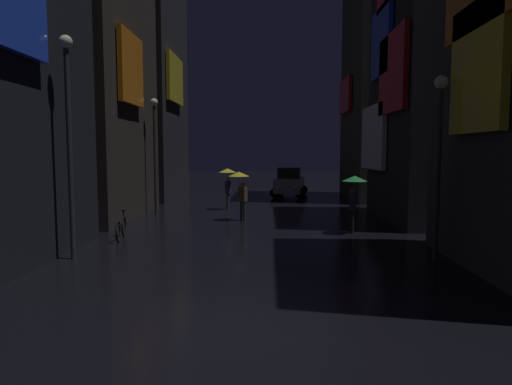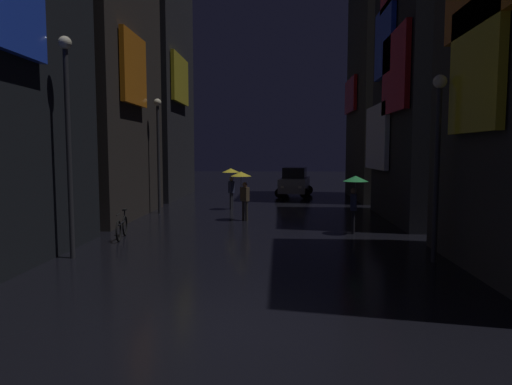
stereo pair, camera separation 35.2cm
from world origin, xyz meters
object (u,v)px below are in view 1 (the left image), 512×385
(pedestrian_foreground_left_yellow, at_px, (228,177))
(bicycle_parked_at_storefront, at_px, (121,228))
(pedestrian_midstreet_centre_yellow, at_px, (240,182))
(streetlamp_right_near, at_px, (439,145))
(pedestrian_near_crossing_green, at_px, (354,188))
(car_distant, at_px, (290,182))
(streetlamp_left_near, at_px, (69,123))
(streetlamp_left_far, at_px, (155,142))

(pedestrian_foreground_left_yellow, height_order, bicycle_parked_at_storefront, pedestrian_foreground_left_yellow)
(pedestrian_midstreet_centre_yellow, xyz_separation_m, bicycle_parked_at_storefront, (-3.81, -4.29, -1.28))
(streetlamp_right_near, bearing_deg, pedestrian_foreground_left_yellow, 121.61)
(pedestrian_near_crossing_green, relative_size, car_distant, 0.49)
(bicycle_parked_at_storefront, bearing_deg, pedestrian_foreground_left_yellow, 69.88)
(pedestrian_near_crossing_green, height_order, streetlamp_left_near, streetlamp_left_near)
(bicycle_parked_at_storefront, height_order, streetlamp_left_far, streetlamp_left_far)
(pedestrian_near_crossing_green, relative_size, streetlamp_right_near, 0.42)
(pedestrian_near_crossing_green, distance_m, streetlamp_left_far, 10.11)
(car_distant, relative_size, streetlamp_left_near, 0.71)
(bicycle_parked_at_storefront, distance_m, streetlamp_left_near, 4.47)
(pedestrian_foreground_left_yellow, relative_size, streetlamp_right_near, 0.42)
(pedestrian_near_crossing_green, bearing_deg, pedestrian_foreground_left_yellow, 127.67)
(streetlamp_right_near, bearing_deg, bicycle_parked_at_storefront, 163.49)
(streetlamp_left_far, bearing_deg, pedestrian_near_crossing_green, -31.17)
(pedestrian_midstreet_centre_yellow, distance_m, streetlamp_left_near, 8.60)
(pedestrian_foreground_left_yellow, xyz_separation_m, streetlamp_left_near, (-3.33, -10.91, 2.09))
(pedestrian_midstreet_centre_yellow, xyz_separation_m, streetlamp_right_near, (5.80, -7.14, 1.50))
(bicycle_parked_at_storefront, relative_size, streetlamp_left_far, 0.33)
(pedestrian_foreground_left_yellow, bearing_deg, streetlamp_right_near, -58.39)
(bicycle_parked_at_storefront, height_order, streetlamp_right_near, streetlamp_right_near)
(pedestrian_foreground_left_yellow, bearing_deg, pedestrian_midstreet_centre_yellow, -76.69)
(pedestrian_near_crossing_green, height_order, streetlamp_right_near, streetlamp_right_near)
(pedestrian_foreground_left_yellow, distance_m, bicycle_parked_at_storefront, 8.61)
(car_distant, bearing_deg, streetlamp_left_near, -110.72)
(pedestrian_foreground_left_yellow, bearing_deg, streetlamp_left_near, -106.96)
(pedestrian_midstreet_centre_yellow, bearing_deg, streetlamp_left_near, -120.28)
(bicycle_parked_at_storefront, bearing_deg, streetlamp_right_near, -16.51)
(pedestrian_foreground_left_yellow, xyz_separation_m, bicycle_parked_at_storefront, (-2.93, -8.00, -1.28))
(streetlamp_right_near, height_order, streetlamp_left_near, streetlamp_left_near)
(car_distant, relative_size, streetlamp_right_near, 0.86)
(pedestrian_near_crossing_green, distance_m, bicycle_parked_at_storefront, 8.32)
(pedestrian_foreground_left_yellow, bearing_deg, car_distant, 63.88)
(pedestrian_midstreet_centre_yellow, height_order, streetlamp_left_far, streetlamp_left_far)
(streetlamp_right_near, bearing_deg, pedestrian_near_crossing_green, 109.77)
(pedestrian_near_crossing_green, xyz_separation_m, car_distant, (-1.70, 13.85, -0.74))
(bicycle_parked_at_storefront, xyz_separation_m, streetlamp_left_near, (-0.40, -2.91, 3.37))
(pedestrian_midstreet_centre_yellow, bearing_deg, bicycle_parked_at_storefront, -131.58)
(pedestrian_midstreet_centre_yellow, height_order, pedestrian_near_crossing_green, same)
(car_distant, distance_m, streetlamp_left_near, 19.48)
(streetlamp_left_far, bearing_deg, streetlamp_left_near, -90.00)
(pedestrian_foreground_left_yellow, relative_size, bicycle_parked_at_storefront, 1.17)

